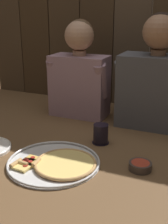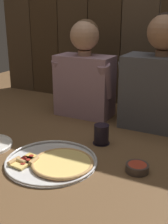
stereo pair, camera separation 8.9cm
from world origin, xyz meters
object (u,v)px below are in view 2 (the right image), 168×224
Objects in this scene: dipping_bowl at (137,167)px; pizza_tray at (54,162)px; drinking_glass at (101,134)px; diner_left at (85,73)px; diner_right at (161,79)px.

pizza_tray is at bearing -163.35° from dipping_bowl.
drinking_glass is 0.17× the size of diner_left.
diner_right is (0.46, 0.00, 0.01)m from diner_left.
diner_left is at bearing 128.24° from drinking_glass.
diner_right reaches higher than diner_left.
pizza_tray is at bearing -115.23° from diner_right.
diner_right reaches higher than dipping_bowl.
drinking_glass reaches higher than pizza_tray.
diner_left reaches higher than drinking_glass.
diner_right is at bearing 0.06° from diner_left.
diner_right is (0.29, 0.62, 0.27)m from pizza_tray.
dipping_bowl is 0.58m from diner_right.
diner_left is 0.46m from diner_right.
drinking_glass is 0.30m from dipping_bowl.
drinking_glass is at bearing -119.82° from diner_right.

